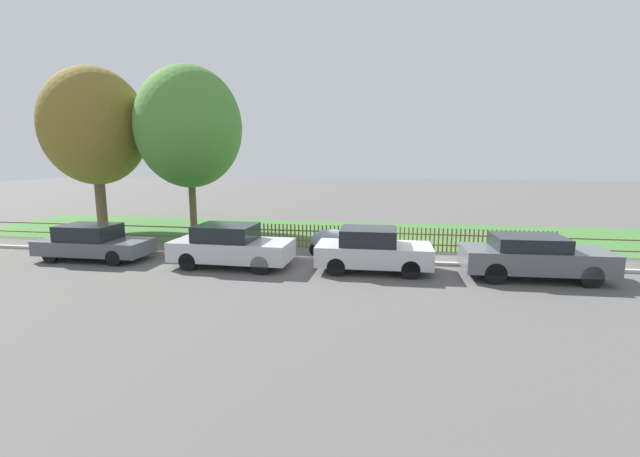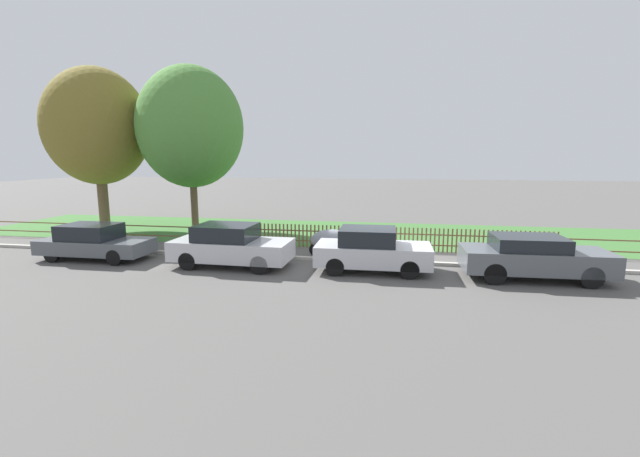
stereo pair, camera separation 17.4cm
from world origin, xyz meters
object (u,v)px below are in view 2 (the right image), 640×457
object	(u,v)px
parked_car_silver_hatchback	(94,242)
tree_nearest_kerb	(97,127)
parked_car_red_compact	(533,257)
covered_motorcycle	(334,241)
parked_car_black_saloon	(231,245)
tree_behind_motorcycle	(191,127)
parked_car_navy_estate	(372,250)

from	to	relation	value
parked_car_silver_hatchback	tree_nearest_kerb	size ratio (longest dim) A/B	0.49
parked_car_red_compact	covered_motorcycle	size ratio (longest dim) A/B	2.40
parked_car_black_saloon	parked_car_red_compact	world-z (taller)	parked_car_black_saloon
parked_car_red_compact	tree_behind_motorcycle	size ratio (longest dim) A/B	0.53
tree_behind_motorcycle	covered_motorcycle	bearing A→B (deg)	-30.65
parked_car_red_compact	tree_nearest_kerb	world-z (taller)	tree_nearest_kerb
parked_car_red_compact	parked_car_navy_estate	bearing A→B (deg)	177.13
covered_motorcycle	tree_behind_motorcycle	bearing A→B (deg)	153.69
parked_car_navy_estate	tree_nearest_kerb	bearing A→B (deg)	156.62
parked_car_silver_hatchback	tree_behind_motorcycle	bearing A→B (deg)	82.86
parked_car_black_saloon	tree_behind_motorcycle	size ratio (longest dim) A/B	0.50
parked_car_black_saloon	parked_car_navy_estate	distance (m)	4.99
parked_car_black_saloon	covered_motorcycle	distance (m)	3.95
parked_car_navy_estate	parked_car_red_compact	world-z (taller)	parked_car_navy_estate
covered_motorcycle	tree_behind_motorcycle	world-z (taller)	tree_behind_motorcycle
parked_car_red_compact	covered_motorcycle	xyz separation A→B (m)	(-6.66, 1.85, -0.08)
parked_car_silver_hatchback	tree_behind_motorcycle	size ratio (longest dim) A/B	0.49
parked_car_black_saloon	parked_car_navy_estate	size ratio (longest dim) A/B	1.09
parked_car_red_compact	covered_motorcycle	distance (m)	6.91
covered_motorcycle	parked_car_red_compact	bearing A→B (deg)	-11.16
parked_car_silver_hatchback	parked_car_black_saloon	distance (m)	5.52
covered_motorcycle	parked_car_navy_estate	bearing A→B (deg)	-44.16
parked_car_black_saloon	covered_motorcycle	xyz separation A→B (m)	(3.43, 1.96, -0.10)
parked_car_black_saloon	tree_nearest_kerb	distance (m)	12.33
parked_car_silver_hatchback	tree_nearest_kerb	bearing A→B (deg)	123.75
parked_car_black_saloon	parked_car_red_compact	size ratio (longest dim) A/B	0.94
parked_car_navy_estate	parked_car_red_compact	bearing A→B (deg)	-1.93
parked_car_navy_estate	parked_car_red_compact	size ratio (longest dim) A/B	0.87
parked_car_black_saloon	tree_behind_motorcycle	bearing A→B (deg)	126.02
parked_car_black_saloon	parked_car_silver_hatchback	bearing A→B (deg)	-179.70
parked_car_silver_hatchback	tree_nearest_kerb	distance (m)	8.73
tree_nearest_kerb	parked_car_red_compact	bearing A→B (deg)	-17.21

